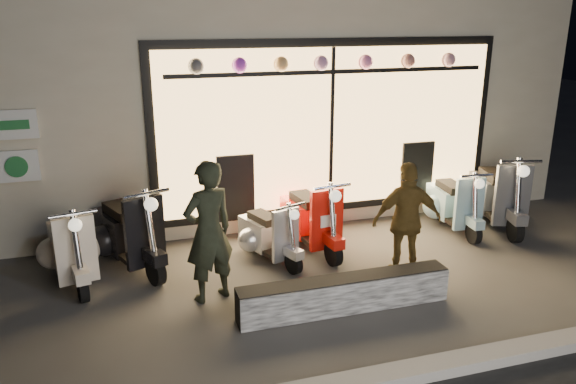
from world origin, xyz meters
name	(u,v)px	position (x,y,z in m)	size (l,w,h in m)	color
ground	(325,284)	(0.00, 0.00, 0.00)	(40.00, 40.00, 0.00)	#383533
kerb	(402,374)	(0.00, -2.00, 0.06)	(40.00, 0.25, 0.12)	slate
shop_building	(236,74)	(0.00, 4.98, 2.10)	(10.20, 6.23, 4.20)	beige
graffiti_barrier	(344,294)	(-0.01, -0.65, 0.20)	(2.46, 0.28, 0.40)	black
scooter_silver	(266,233)	(-0.49, 1.01, 0.35)	(0.66, 1.22, 0.88)	black
scooter_red	(308,217)	(0.21, 1.25, 0.42)	(0.59, 1.48, 1.05)	black
scooter_black	(126,231)	(-2.31, 1.38, 0.46)	(0.90, 1.57, 1.14)	black
scooter_cream	(70,246)	(-2.99, 1.16, 0.41)	(0.65, 1.45, 1.03)	black
scooter_blue	(451,202)	(2.60, 1.31, 0.40)	(0.51, 1.39, 0.99)	black
scooter_grey	(495,194)	(3.37, 1.29, 0.47)	(0.80, 1.64, 1.17)	black
man	(209,232)	(-1.40, 0.07, 0.84)	(0.61, 0.40, 1.68)	black
woman	(407,221)	(1.06, -0.05, 0.75)	(0.87, 0.36, 1.49)	brown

